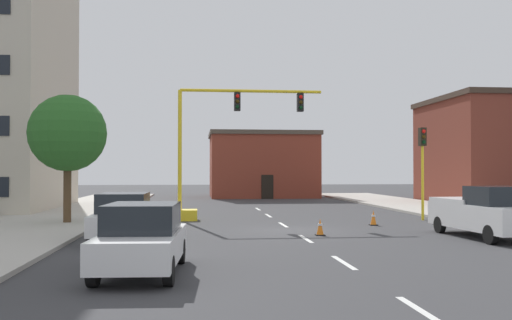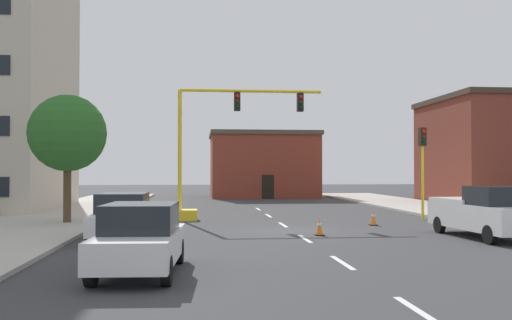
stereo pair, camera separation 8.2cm
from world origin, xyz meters
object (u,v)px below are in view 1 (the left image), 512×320
Objects in this scene: tree_left_near at (68,133)px; traffic_cone_roadside_b at (373,218)px; traffic_signal_gantry at (200,178)px; sedan_white_mid_left at (123,216)px; pickup_truck_white at (486,212)px; sedan_white_near_left at (142,238)px; traffic_cone_roadside_a at (320,227)px; traffic_light_pole_right at (423,152)px.

tree_left_near is 8.72× the size of traffic_cone_roadside_b.
traffic_signal_gantry is 8.81m from sedan_white_mid_left.
pickup_truck_white is 13.75m from sedan_white_near_left.
traffic_cone_roadside_a is 0.94× the size of traffic_cone_roadside_b.
traffic_signal_gantry reaches higher than pickup_truck_white.
tree_left_near is at bearing -177.42° from traffic_light_pole_right.
sedan_white_near_left and sedan_white_mid_left have the same top height.
sedan_white_near_left is at bearing -133.25° from traffic_light_pole_right.
traffic_cone_roadside_a is at bearing -57.50° from traffic_signal_gantry.
sedan_white_near_left is 1.02× the size of sedan_white_mid_left.
tree_left_near is 1.12× the size of pickup_truck_white.
traffic_light_pole_right reaches higher than sedan_white_near_left.
tree_left_near is 9.25× the size of traffic_cone_roadside_a.
traffic_signal_gantry reaches higher than sedan_white_near_left.
traffic_signal_gantry reaches higher than sedan_white_mid_left.
tree_left_near is 1.34× the size of sedan_white_near_left.
sedan_white_mid_left is at bearing -109.02° from traffic_signal_gantry.
traffic_signal_gantry is 11.81× the size of traffic_cone_roadside_b.
traffic_signal_gantry is 6.87m from tree_left_near.
traffic_cone_roadside_b reaches higher than traffic_cone_roadside_a.
sedan_white_near_left is at bearing -130.00° from traffic_cone_roadside_b.
pickup_truck_white reaches higher than sedan_white_near_left.
traffic_signal_gantry is 1.35× the size of tree_left_near.
pickup_truck_white is 8.26× the size of traffic_cone_roadside_a.
sedan_white_near_left is 9.88m from traffic_cone_roadside_a.
tree_left_near reaches higher than sedan_white_near_left.
sedan_white_mid_left is 7.61m from traffic_cone_roadside_a.
traffic_cone_roadside_b is (3.39, 3.78, 0.02)m from traffic_cone_roadside_a.
pickup_truck_white reaches higher than sedan_white_mid_left.
traffic_cone_roadside_a is (7.54, 0.85, -0.56)m from sedan_white_mid_left.
traffic_light_pole_right is 8.13m from pickup_truck_white.
tree_left_near reaches higher than traffic_cone_roadside_b.
sedan_white_near_left is (4.71, -13.03, -3.43)m from tree_left_near.
traffic_signal_gantry is 8.96m from traffic_cone_roadside_a.
traffic_light_pole_right is 0.78× the size of tree_left_near.
traffic_signal_gantry reaches higher than traffic_cone_roadside_b.
traffic_light_pole_right is 17.75m from tree_left_near.
traffic_cone_roadside_a is (-6.09, 1.52, -0.65)m from pickup_truck_white.
traffic_cone_roadside_a is (10.92, -5.36, -3.99)m from tree_left_near.
pickup_truck_white is 5.98m from traffic_cone_roadside_b.
pickup_truck_white is at bearing -39.54° from traffic_signal_gantry.
traffic_cone_roadside_a is at bearing -26.15° from tree_left_near.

